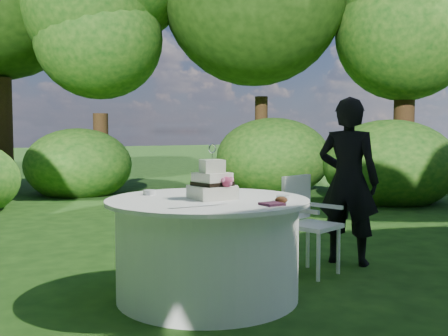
{
  "coord_description": "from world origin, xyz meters",
  "views": [
    {
      "loc": [
        -2.0,
        -3.46,
        1.29
      ],
      "look_at": [
        0.15,
        0.0,
        1.0
      ],
      "focal_mm": 42.0,
      "sensor_mm": 36.0,
      "label": 1
    }
  ],
  "objects_px": {
    "cake": "(213,184)",
    "chair": "(306,216)",
    "table": "(208,247)",
    "napkins": "(272,204)",
    "guest": "(348,181)"
  },
  "relations": [
    {
      "from": "table",
      "to": "chair",
      "type": "height_order",
      "value": "chair"
    },
    {
      "from": "cake",
      "to": "chair",
      "type": "relative_size",
      "value": 0.48
    },
    {
      "from": "chair",
      "to": "napkins",
      "type": "bearing_deg",
      "value": -142.79
    },
    {
      "from": "table",
      "to": "cake",
      "type": "distance_m",
      "value": 0.5
    },
    {
      "from": "chair",
      "to": "cake",
      "type": "bearing_deg",
      "value": -171.49
    },
    {
      "from": "cake",
      "to": "chair",
      "type": "height_order",
      "value": "cake"
    },
    {
      "from": "guest",
      "to": "cake",
      "type": "relative_size",
      "value": 3.81
    },
    {
      "from": "guest",
      "to": "chair",
      "type": "relative_size",
      "value": 1.82
    },
    {
      "from": "guest",
      "to": "cake",
      "type": "height_order",
      "value": "guest"
    },
    {
      "from": "cake",
      "to": "napkins",
      "type": "bearing_deg",
      "value": -72.41
    },
    {
      "from": "guest",
      "to": "chair",
      "type": "height_order",
      "value": "guest"
    },
    {
      "from": "table",
      "to": "chair",
      "type": "bearing_deg",
      "value": 6.94
    },
    {
      "from": "cake",
      "to": "chair",
      "type": "distance_m",
      "value": 1.15
    },
    {
      "from": "napkins",
      "to": "guest",
      "type": "xyz_separation_m",
      "value": [
        1.48,
        0.74,
        0.03
      ]
    },
    {
      "from": "guest",
      "to": "chair",
      "type": "bearing_deg",
      "value": 64.0
    }
  ]
}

